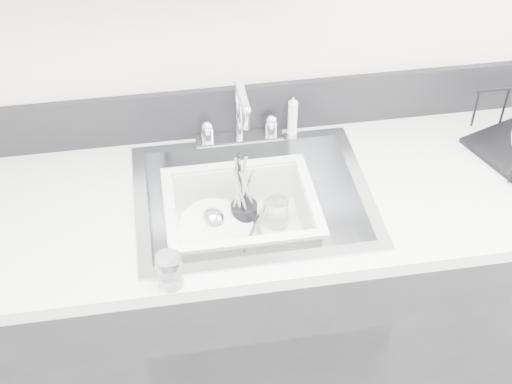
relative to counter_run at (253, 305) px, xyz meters
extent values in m
cube|color=silver|center=(0.00, 0.30, 0.84)|extent=(3.50, 0.02, 2.60)
cube|color=black|center=(0.00, 0.00, -0.02)|extent=(3.20, 0.62, 0.88)
cube|color=silver|center=(0.00, 0.00, 0.44)|extent=(3.20, 0.62, 0.04)
cube|color=black|center=(0.00, 0.30, 0.54)|extent=(3.20, 0.02, 0.16)
cube|color=silver|center=(0.00, 0.25, 0.47)|extent=(0.26, 0.06, 0.02)
cylinder|color=silver|center=(-0.10, 0.25, 0.50)|extent=(0.04, 0.04, 0.05)
cylinder|color=silver|center=(0.10, 0.25, 0.50)|extent=(0.04, 0.04, 0.05)
cylinder|color=silver|center=(0.00, 0.25, 0.57)|extent=(0.02, 0.02, 0.20)
cylinder|color=silver|center=(0.00, 0.18, 0.68)|extent=(0.02, 0.15, 0.02)
cylinder|color=white|center=(0.16, 0.25, 0.53)|extent=(0.03, 0.03, 0.14)
cylinder|color=white|center=(-0.10, -0.03, 0.32)|extent=(0.24, 0.24, 0.01)
cylinder|color=white|center=(-0.09, -0.03, 0.33)|extent=(0.23, 0.23, 0.01)
cylinder|color=white|center=(-0.11, -0.03, 0.37)|extent=(0.27, 0.26, 0.10)
cylinder|color=black|center=(-0.02, 0.03, 0.35)|extent=(0.08, 0.08, 0.09)
cylinder|color=silver|center=(-0.03, 0.04, 0.44)|extent=(0.01, 0.05, 0.19)
cylinder|color=silver|center=(-0.01, 0.02, 0.43)|extent=(0.02, 0.04, 0.17)
cylinder|color=black|center=(-0.03, 0.04, 0.46)|extent=(0.01, 0.06, 0.21)
cylinder|color=white|center=(0.08, 0.04, 0.35)|extent=(0.08, 0.08, 0.09)
cylinder|color=white|center=(-0.24, -0.28, 0.50)|extent=(0.08, 0.08, 0.09)
imported|color=white|center=(0.09, -0.09, 0.32)|extent=(0.14, 0.14, 0.03)
camera|label=1|loc=(-0.23, -1.43, 1.76)|focal=50.00mm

